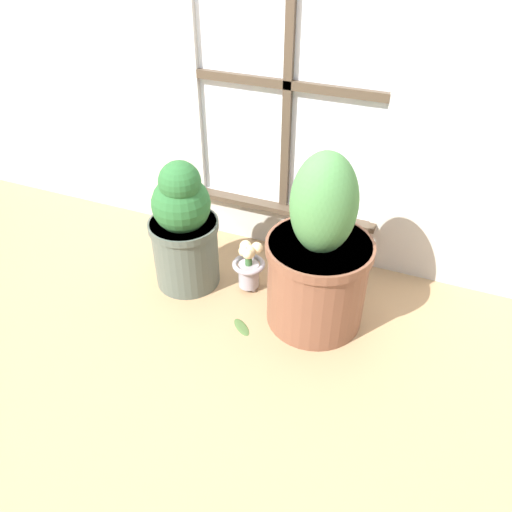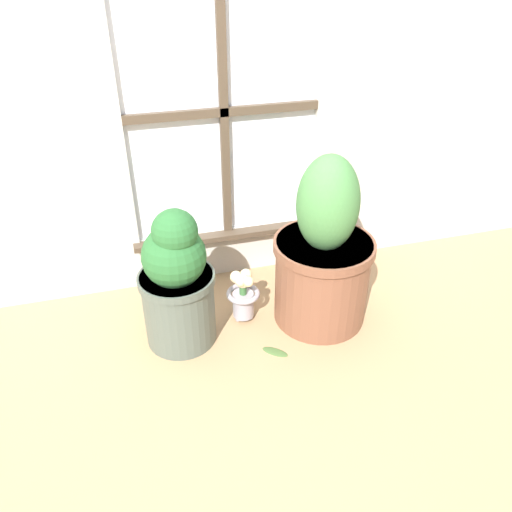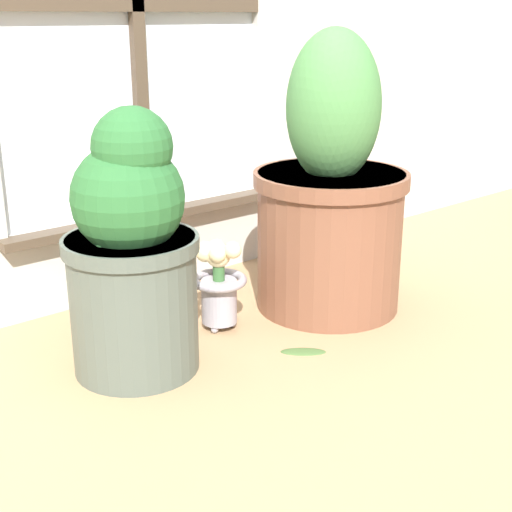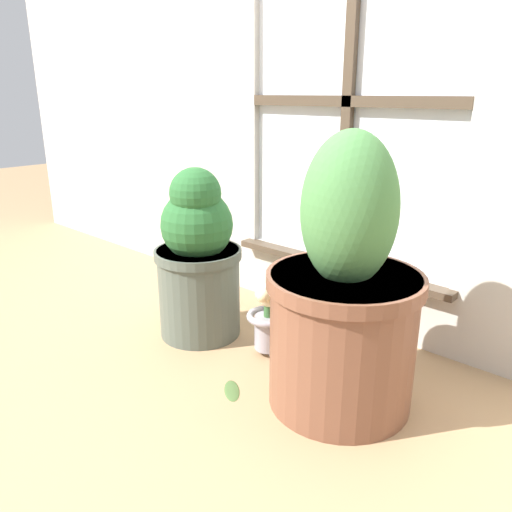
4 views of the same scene
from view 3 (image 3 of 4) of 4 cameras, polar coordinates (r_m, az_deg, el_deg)
name	(u,v)px [view 3 (image 3 of 4)]	position (r m, az deg, el deg)	size (l,w,h in m)	color
ground_plane	(300,363)	(1.68, 3.56, -8.56)	(10.00, 10.00, 0.00)	tan
potted_plant_left	(132,252)	(1.57, -9.92, 0.28)	(0.30, 0.30, 0.59)	#4C564C
potted_plant_right	(330,201)	(1.91, 5.96, 4.41)	(0.41, 0.41, 0.74)	brown
flower_vase	(218,281)	(1.80, -3.02, -1.99)	(0.14, 0.14, 0.24)	#99939E
fallen_leaf	(303,350)	(1.73, 3.80, -7.54)	(0.11, 0.11, 0.01)	#476633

